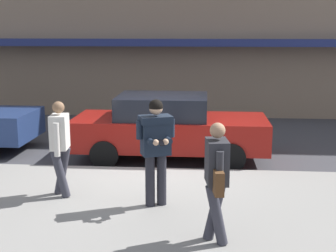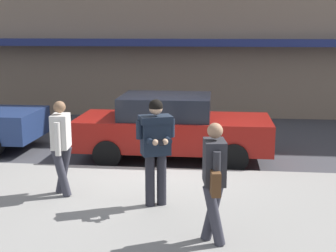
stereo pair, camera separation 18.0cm
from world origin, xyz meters
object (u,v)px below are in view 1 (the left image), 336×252
object	(u,v)px
parked_sedan_mid	(169,127)
pedestrian_with_bag	(217,176)
man_texting_on_phone	(156,141)
pedestrian_in_light_coat	(60,143)

from	to	relation	value
parked_sedan_mid	pedestrian_with_bag	size ratio (longest dim) A/B	2.65
parked_sedan_mid	pedestrian_with_bag	world-z (taller)	pedestrian_with_bag
pedestrian_with_bag	man_texting_on_phone	bearing A→B (deg)	126.30
parked_sedan_mid	pedestrian_in_light_coat	xyz separation A→B (m)	(-1.66, -2.99, 0.32)
parked_sedan_mid	man_texting_on_phone	size ratio (longest dim) A/B	2.50
man_texting_on_phone	pedestrian_in_light_coat	world-z (taller)	man_texting_on_phone
man_texting_on_phone	pedestrian_with_bag	world-z (taller)	man_texting_on_phone
pedestrian_with_bag	parked_sedan_mid	bearing A→B (deg)	102.57
man_texting_on_phone	pedestrian_in_light_coat	xyz separation A→B (m)	(-1.72, 0.34, -0.14)
man_texting_on_phone	pedestrian_with_bag	size ratio (longest dim) A/B	1.06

